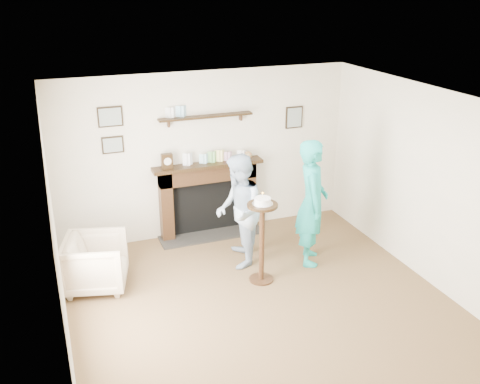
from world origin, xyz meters
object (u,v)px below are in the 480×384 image
at_px(armchair, 99,286).
at_px(woman, 309,260).
at_px(pedestal_table, 262,227).
at_px(man, 239,263).

bearing_deg(armchair, woman, -82.08).
relative_size(woman, pedestal_table, 1.41).
distance_m(armchair, pedestal_table, 2.25).
bearing_deg(woman, armchair, 106.43).
bearing_deg(pedestal_table, woman, 17.10).
height_order(armchair, man, man).
xyz_separation_m(woman, pedestal_table, (-0.84, -0.26, 0.77)).
bearing_deg(armchair, man, -77.06).
bearing_deg(man, woman, 89.65).
xyz_separation_m(man, woman, (0.96, -0.28, 0.00)).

